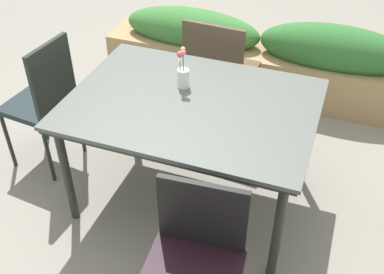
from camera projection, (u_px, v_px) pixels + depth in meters
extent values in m
plane|color=gray|center=(180.00, 192.00, 3.27)|extent=(12.00, 12.00, 0.00)
cube|color=#4C514C|center=(192.00, 103.00, 2.78)|extent=(1.47, 1.07, 0.03)
cube|color=#232823|center=(192.00, 107.00, 2.80)|extent=(1.44, 1.05, 0.02)
cylinder|color=#232823|center=(67.00, 174.00, 2.87)|extent=(0.05, 0.05, 0.75)
cylinder|color=#232823|center=(277.00, 231.00, 2.52)|extent=(0.05, 0.05, 0.75)
cylinder|color=#232823|center=(131.00, 98.00, 3.53)|extent=(0.05, 0.05, 0.75)
cylinder|color=#232823|center=(305.00, 134.00, 3.18)|extent=(0.05, 0.05, 0.75)
cube|color=black|center=(38.00, 105.00, 3.26)|extent=(0.44, 0.44, 0.04)
cube|color=black|center=(53.00, 79.00, 3.04)|extent=(0.07, 0.38, 0.49)
cylinder|color=black|center=(8.00, 140.00, 3.35)|extent=(0.03, 0.03, 0.48)
cylinder|color=black|center=(42.00, 114.00, 3.60)|extent=(0.03, 0.03, 0.48)
cylinder|color=black|center=(49.00, 154.00, 3.22)|extent=(0.03, 0.03, 0.48)
cylinder|color=black|center=(80.00, 126.00, 3.48)|extent=(0.03, 0.03, 0.48)
cube|color=#4F3825|center=(222.00, 72.00, 3.70)|extent=(0.52, 0.52, 0.04)
cube|color=#4C3D2D|center=(212.00, 56.00, 3.38)|extent=(0.47, 0.06, 0.48)
cylinder|color=#4C3D2D|center=(206.00, 77.00, 4.07)|extent=(0.03, 0.03, 0.44)
cylinder|color=#4C3D2D|center=(256.00, 89.00, 3.93)|extent=(0.03, 0.03, 0.44)
cylinder|color=#4C3D2D|center=(185.00, 104.00, 3.75)|extent=(0.03, 0.03, 0.44)
cylinder|color=#4C3D2D|center=(238.00, 117.00, 3.60)|extent=(0.03, 0.03, 0.44)
cube|color=black|center=(202.00, 215.00, 2.23)|extent=(0.44, 0.06, 0.41)
cylinder|color=black|center=(164.00, 263.00, 2.54)|extent=(0.03, 0.03, 0.43)
cylinder|color=silver|center=(183.00, 78.00, 2.87)|extent=(0.07, 0.07, 0.12)
cylinder|color=#569347|center=(180.00, 68.00, 2.82)|extent=(0.01, 0.01, 0.11)
sphere|color=white|center=(180.00, 61.00, 2.79)|extent=(0.02, 0.02, 0.02)
cylinder|color=#569347|center=(183.00, 64.00, 2.81)|extent=(0.00, 0.01, 0.17)
sphere|color=#DB4C56|center=(183.00, 51.00, 2.76)|extent=(0.03, 0.03, 0.03)
cylinder|color=#569347|center=(183.00, 65.00, 2.80)|extent=(0.00, 0.01, 0.16)
sphere|color=pink|center=(183.00, 52.00, 2.75)|extent=(0.03, 0.03, 0.03)
cylinder|color=#569347|center=(183.00, 62.00, 2.80)|extent=(0.00, 0.01, 0.18)
sphere|color=#EFCC4C|center=(183.00, 49.00, 2.75)|extent=(0.03, 0.03, 0.03)
cylinder|color=#569347|center=(180.00, 66.00, 2.80)|extent=(0.01, 0.01, 0.15)
sphere|color=#DB4C56|center=(180.00, 54.00, 2.75)|extent=(0.04, 0.04, 0.04)
cube|color=#9E7F56|center=(257.00, 70.00, 4.20)|extent=(2.77, 0.46, 0.40)
ellipsoid|color=#387233|center=(192.00, 29.00, 4.19)|extent=(1.25, 0.41, 0.36)
ellipsoid|color=#2D662D|center=(335.00, 49.00, 3.84)|extent=(1.25, 0.41, 0.40)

